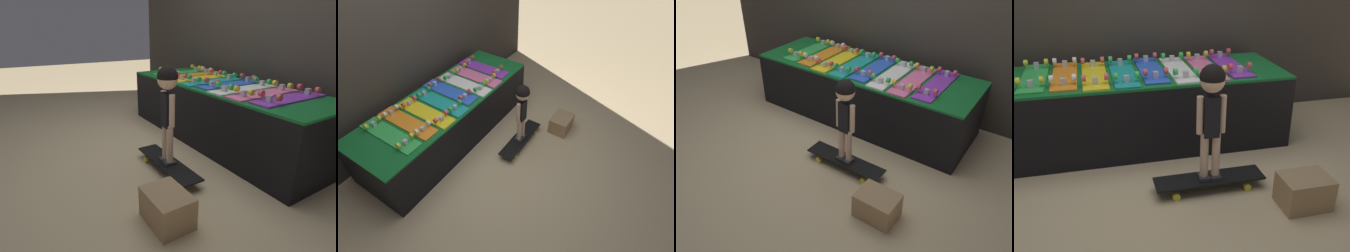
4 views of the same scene
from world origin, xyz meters
TOP-DOWN VIEW (x-y plane):
  - ground_plane at (0.00, 0.00)m, footprint 16.00×16.00m
  - back_wall at (0.00, 1.18)m, footprint 5.27×0.10m
  - display_rack at (0.00, 0.61)m, footprint 2.45×0.83m
  - skateboard_green_on_rack at (-0.81, 0.64)m, footprint 0.19×0.76m
  - skateboard_orange_on_rack at (-0.58, 0.64)m, footprint 0.19×0.76m
  - skateboard_yellow_on_rack at (-0.35, 0.60)m, footprint 0.19×0.76m
  - skateboard_teal_on_rack at (-0.12, 0.59)m, footprint 0.19×0.76m
  - skateboard_blue_on_rack at (0.12, 0.64)m, footprint 0.19×0.76m
  - skateboard_white_on_rack at (0.35, 0.59)m, footprint 0.19×0.76m
  - skateboard_pink_on_rack at (0.58, 0.59)m, footprint 0.19×0.76m
  - skateboard_purple_on_rack at (0.81, 0.63)m, footprint 0.19×0.76m
  - skateboard_on_floor at (0.36, -0.27)m, footprint 0.78×0.19m
  - child at (0.36, -0.27)m, footprint 0.20×0.17m
  - storage_box at (0.91, -0.61)m, footprint 0.32×0.24m

SIDE VIEW (x-z plane):
  - ground_plane at x=0.00m, z-range 0.00..0.00m
  - skateboard_on_floor at x=0.36m, z-range 0.03..0.12m
  - storage_box at x=0.91m, z-range 0.00..0.22m
  - display_rack at x=0.00m, z-range 0.00..0.62m
  - skateboard_green_on_rack at x=-0.81m, z-range 0.59..0.68m
  - skateboard_orange_on_rack at x=-0.58m, z-range 0.59..0.68m
  - skateboard_yellow_on_rack at x=-0.35m, z-range 0.59..0.68m
  - skateboard_teal_on_rack at x=-0.12m, z-range 0.59..0.68m
  - skateboard_blue_on_rack at x=0.12m, z-range 0.59..0.68m
  - skateboard_white_on_rack at x=0.35m, z-range 0.59..0.68m
  - skateboard_pink_on_rack at x=0.58m, z-range 0.59..0.68m
  - skateboard_purple_on_rack at x=0.81m, z-range 0.59..0.68m
  - child at x=0.36m, z-range 0.25..1.07m
  - back_wall at x=0.00m, z-range 0.00..2.76m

